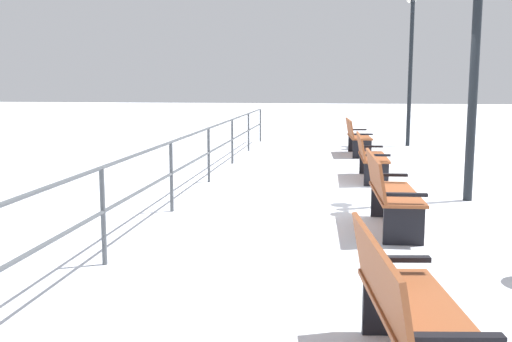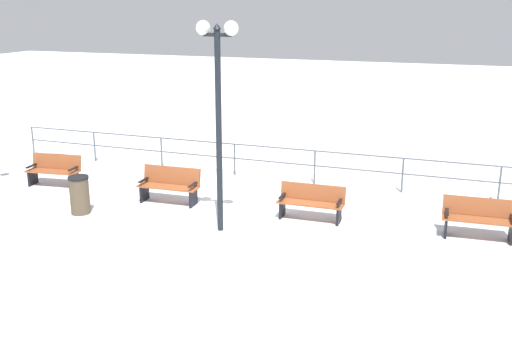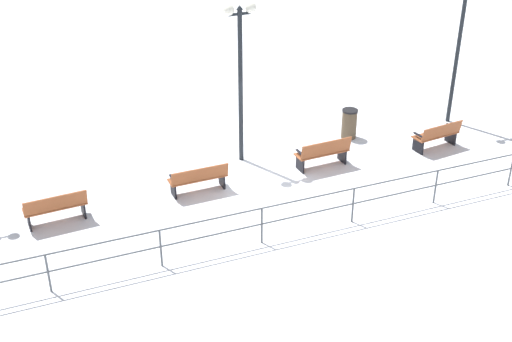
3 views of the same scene
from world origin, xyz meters
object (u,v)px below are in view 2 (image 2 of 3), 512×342
(bench_third, at_px, (311,202))
(lamppost_middle, at_px, (218,86))
(trash_bin, at_px, (80,195))
(bench_fourth, at_px, (479,218))
(bench_second, at_px, (170,185))
(bench_nearest, at_px, (54,170))

(bench_third, distance_m, lamppost_middle, 3.64)
(trash_bin, bearing_deg, lamppost_middle, 92.17)
(lamppost_middle, distance_m, trash_bin, 4.66)
(bench_fourth, bearing_deg, bench_second, -92.26)
(bench_nearest, height_order, bench_second, bench_second)
(lamppost_middle, relative_size, trash_bin, 4.93)
(lamppost_middle, bearing_deg, bench_fourth, 105.17)
(bench_nearest, relative_size, lamppost_middle, 0.34)
(trash_bin, bearing_deg, bench_fourth, 100.08)
(bench_nearest, distance_m, bench_third, 7.57)
(bench_nearest, relative_size, bench_second, 0.97)
(bench_fourth, bearing_deg, bench_nearest, -93.73)
(bench_third, relative_size, trash_bin, 1.69)
(lamppost_middle, height_order, trash_bin, lamppost_middle)
(trash_bin, bearing_deg, bench_nearest, -129.34)
(bench_fourth, relative_size, trash_bin, 1.66)
(bench_third, bearing_deg, bench_fourth, 90.66)
(bench_nearest, bearing_deg, bench_second, 79.84)
(bench_fourth, distance_m, lamppost_middle, 6.41)
(bench_fourth, bearing_deg, bench_third, -91.65)
(bench_second, xyz_separation_m, bench_fourth, (-0.15, 7.56, -0.01))
(bench_second, relative_size, trash_bin, 1.70)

